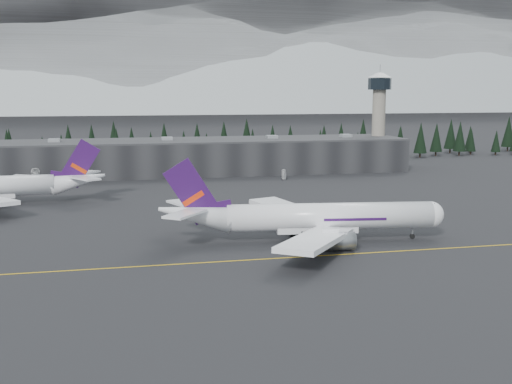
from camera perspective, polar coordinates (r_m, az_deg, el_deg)
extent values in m
plane|color=black|center=(121.30, 2.10, -5.65)|extent=(1400.00, 1400.00, 0.00)
cube|color=gold|center=(119.43, 2.34, -5.88)|extent=(400.00, 0.40, 0.02)
cube|color=black|center=(241.57, -5.52, 3.11)|extent=(160.00, 30.00, 12.00)
cube|color=#333335|center=(241.00, -5.54, 4.60)|extent=(160.00, 30.00, 0.60)
cylinder|color=gray|center=(263.73, 10.83, 5.66)|extent=(5.20, 5.20, 32.00)
cylinder|color=black|center=(263.33, 10.94, 9.41)|extent=(9.20, 9.20, 4.50)
cone|color=silver|center=(263.39, 10.96, 10.16)|extent=(10.00, 10.00, 2.00)
cube|color=black|center=(278.01, -6.49, 4.17)|extent=(360.00, 20.00, 15.00)
cylinder|color=white|center=(132.89, 6.60, -2.16)|extent=(42.87, 11.15, 5.54)
sphere|color=white|center=(138.75, 15.24, -1.95)|extent=(5.54, 5.54, 5.54)
cone|color=white|center=(130.01, -5.45, -2.02)|extent=(16.12, 7.56, 8.03)
cube|color=white|center=(146.06, 3.33, -1.69)|extent=(15.94, 26.85, 2.37)
cylinder|color=gray|center=(142.37, 5.83, -2.65)|extent=(6.42, 4.28, 3.51)
cube|color=white|center=(118.41, 5.36, -4.25)|extent=(21.10, 25.35, 2.37)
cylinder|color=gray|center=(124.71, 7.44, -4.35)|extent=(6.42, 4.28, 3.51)
cube|color=#2F0F4A|center=(129.20, -5.69, 0.03)|extent=(11.66, 2.01, 13.76)
cube|color=red|center=(129.42, -5.60, -0.57)|extent=(4.54, 1.11, 3.39)
cube|color=white|center=(135.25, -6.23, -1.04)|extent=(7.71, 10.98, 0.46)
cube|color=white|center=(124.35, -6.32, -1.93)|extent=(9.50, 10.59, 0.46)
cylinder|color=black|center=(138.25, 13.73, -3.49)|extent=(0.46, 0.46, 2.77)
cylinder|color=black|center=(136.52, 3.56, -3.40)|extent=(0.46, 0.46, 2.77)
cylinder|color=black|center=(128.51, 4.12, -4.19)|extent=(0.46, 0.46, 2.77)
cone|color=white|center=(185.33, -15.51, 1.00)|extent=(15.67, 5.93, 8.03)
cube|color=white|center=(201.59, -21.72, 0.65)|extent=(18.21, 26.48, 2.37)
cube|color=#33104D|center=(184.75, -15.43, 2.46)|extent=(11.72, 0.75, 13.77)
cube|color=red|center=(184.91, -15.47, 2.03)|extent=(4.52, 0.63, 3.39)
cube|color=white|center=(179.62, -14.98, 1.20)|extent=(8.85, 10.85, 0.46)
cube|color=white|center=(190.63, -14.94, 1.63)|extent=(8.52, 10.92, 0.46)
cylinder|color=black|center=(191.81, -21.79, -0.42)|extent=(0.46, 0.46, 2.77)
imported|color=silver|center=(221.50, -18.99, 0.77)|extent=(3.94, 6.21, 1.60)
imported|color=silver|center=(223.01, 2.52, 1.26)|extent=(3.90, 3.39, 1.27)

